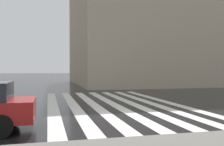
# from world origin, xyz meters

# --- Properties ---
(ground_plane) EXTENTS (220.00, 220.00, 0.00)m
(ground_plane) POSITION_xyz_m (0.00, 0.00, 0.00)
(ground_plane) COLOR black
(zebra_crossing) EXTENTS (13.00, 6.50, 0.01)m
(zebra_crossing) POSITION_xyz_m (4.00, -0.24, 0.00)
(zebra_crossing) COLOR silver
(zebra_crossing) RESTS_ON ground_plane
(haussmann_block_corner) EXTENTS (18.15, 28.85, 19.17)m
(haussmann_block_corner) POSITION_xyz_m (21.58, -14.66, 9.39)
(haussmann_block_corner) COLOR tan
(haussmann_block_corner) RESTS_ON ground_plane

